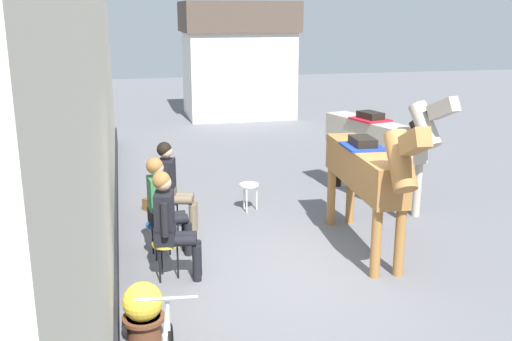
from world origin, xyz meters
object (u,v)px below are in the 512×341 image
at_px(seated_visitor_near, 170,220).
at_px(saddled_horse_far, 378,138).
at_px(seated_visitor_middle, 163,202).
at_px(seated_visitor_far, 171,183).
at_px(spare_stool_white, 249,187).
at_px(flower_planter_near, 143,311).
at_px(satchel_bag, 151,205).
at_px(saddled_horse_near, 367,170).

xyz_separation_m(seated_visitor_near, saddled_horse_far, (3.71, 2.24, 0.38)).
height_order(seated_visitor_near, seated_visitor_middle, same).
relative_size(seated_visitor_far, spare_stool_white, 3.02).
xyz_separation_m(seated_visitor_far, flower_planter_near, (-0.56, -3.03, -0.44)).
distance_m(seated_visitor_near, seated_visitor_middle, 0.73).
bearing_deg(satchel_bag, flower_planter_near, 129.01).
bearing_deg(seated_visitor_middle, seated_visitor_far, 77.72).
distance_m(seated_visitor_far, flower_planter_near, 3.11).
bearing_deg(seated_visitor_near, seated_visitor_middle, 92.90).
xyz_separation_m(seated_visitor_middle, seated_visitor_far, (0.19, 0.89, 0.00)).
xyz_separation_m(seated_visitor_middle, saddled_horse_near, (2.72, -0.42, 0.38)).
bearing_deg(spare_stool_white, satchel_bag, 167.85).
xyz_separation_m(seated_visitor_far, saddled_horse_near, (2.53, -1.31, 0.38)).
height_order(seated_visitor_far, satchel_bag, seated_visitor_far).
relative_size(flower_planter_near, spare_stool_white, 1.39).
relative_size(seated_visitor_near, saddled_horse_far, 0.48).
relative_size(seated_visitor_far, saddled_horse_far, 0.48).
distance_m(saddled_horse_near, satchel_bag, 3.82).
bearing_deg(flower_planter_near, seated_visitor_middle, 80.27).
distance_m(seated_visitor_middle, saddled_horse_far, 4.06).
distance_m(saddled_horse_near, saddled_horse_far, 2.18).
height_order(saddled_horse_far, spare_stool_white, saddled_horse_far).
height_order(spare_stool_white, satchel_bag, spare_stool_white).
bearing_deg(spare_stool_white, seated_visitor_near, -122.54).
xyz_separation_m(flower_planter_near, satchel_bag, (0.29, 4.09, -0.23)).
xyz_separation_m(saddled_horse_near, flower_planter_near, (-3.09, -1.72, -0.82)).
distance_m(seated_visitor_far, saddled_horse_far, 3.63).
xyz_separation_m(saddled_horse_near, satchel_bag, (-2.80, 2.37, -1.06)).
xyz_separation_m(seated_visitor_middle, flower_planter_near, (-0.37, -2.14, -0.44)).
relative_size(saddled_horse_near, spare_stool_white, 6.52).
bearing_deg(saddled_horse_near, flower_planter_near, -150.95).
bearing_deg(flower_planter_near, saddled_horse_far, 41.56).
bearing_deg(spare_stool_white, saddled_horse_near, -59.40).
bearing_deg(flower_planter_near, saddled_horse_near, 29.05).
distance_m(saddled_horse_far, satchel_bag, 3.99).
height_order(seated_visitor_far, saddled_horse_near, saddled_horse_near).
bearing_deg(saddled_horse_far, seated_visitor_near, -148.86).
bearing_deg(seated_visitor_near, flower_planter_near, -106.02).
height_order(saddled_horse_far, satchel_bag, saddled_horse_far).
height_order(seated_visitor_middle, seated_visitor_far, same).
height_order(saddled_horse_near, flower_planter_near, saddled_horse_near).
distance_m(seated_visitor_near, saddled_horse_near, 2.73).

